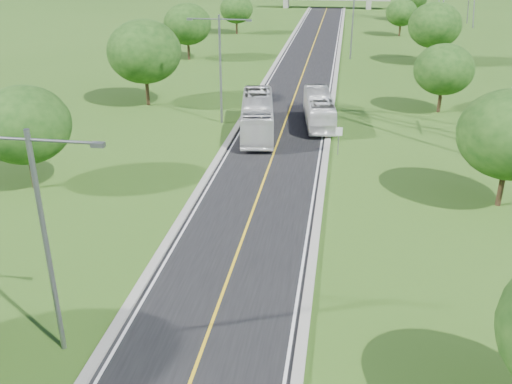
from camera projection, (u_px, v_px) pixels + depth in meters
ground at (298, 87)px, 67.25m from camera, size 260.00×260.00×0.00m
road at (302, 76)px, 72.64m from camera, size 8.00×150.00×0.06m
curb_left at (269, 74)px, 73.20m from camera, size 0.50×150.00×0.22m
curb_right at (336, 76)px, 72.00m from camera, size 0.50×150.00×0.22m
speed_limit_sign at (339, 136)px, 46.04m from camera, size 0.55×0.09×2.40m
streetlight_near_left at (43, 227)px, 22.44m from camera, size 5.90×0.25×10.00m
streetlight_mid_left at (220, 61)px, 52.14m from camera, size 5.90×0.25×10.00m
streetlight_far_right at (353, 16)px, 80.15m from camera, size 5.90×0.25×10.00m
tree_lb at (24, 125)px, 38.78m from camera, size 6.30×6.30×7.33m
tree_lc at (144, 52)px, 58.06m from camera, size 7.56×7.56×8.79m
tree_ld at (187, 24)px, 80.20m from camera, size 6.72×6.72×7.82m
tree_le at (236, 9)px, 101.70m from camera, size 5.88×5.88×6.84m
tree_rb at (511, 135)px, 35.95m from camera, size 6.72×6.72×7.82m
tree_rc at (444, 69)px, 56.15m from camera, size 5.88×5.88×6.84m
tree_rd at (435, 25)px, 77.08m from camera, size 7.14×7.14×8.30m
tree_re at (402, 13)px, 99.55m from camera, size 5.46×5.46×6.35m
bus_outbound at (319, 109)px, 53.73m from camera, size 3.65×10.37×2.83m
bus_inbound at (257, 116)px, 51.02m from camera, size 4.38×11.89×3.24m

